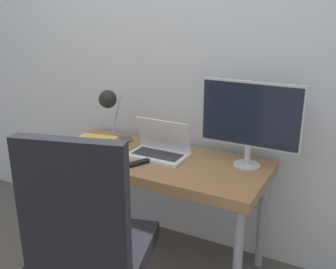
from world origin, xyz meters
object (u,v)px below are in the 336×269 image
Objects in this scene: laptop at (160,149)px; book_stack at (96,146)px; game_controller at (80,156)px; desk_lamp at (111,107)px; office_chair at (88,237)px; monitor at (250,118)px.

laptop is 0.41m from book_stack.
game_controller is (-0.41, -0.28, -0.03)m from laptop.
laptop is at bearing -1.23° from desk_lamp.
book_stack is (-0.44, 0.65, 0.17)m from office_chair.
monitor is 1.06m from game_controller.
laptop is 0.82m from office_chair.
monitor is at bearing 21.72° from game_controller.
desk_lamp reaches higher than book_stack.
monitor is (0.54, 0.10, 0.25)m from laptop.
laptop is at bearing -169.33° from monitor.
laptop is at bearing 34.00° from game_controller.
book_stack reaches higher than game_controller.
laptop is 0.49m from game_controller.
office_chair is 0.72m from game_controller.
book_stack is at bearing -158.42° from laptop.
monitor is 1.53× the size of desk_lamp.
game_controller is (-0.03, -0.13, -0.03)m from book_stack.
monitor is at bearing 10.67° from laptop.
desk_lamp is 0.34× the size of office_chair.
laptop is 2.27× the size of game_controller.
desk_lamp is 1.00m from office_chair.
office_chair is 7.13× the size of game_controller.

